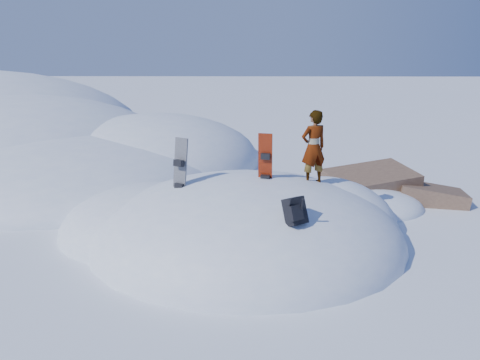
{
  "coord_description": "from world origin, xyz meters",
  "views": [
    {
      "loc": [
        -0.0,
        -9.72,
        4.24
      ],
      "look_at": [
        -0.16,
        0.3,
        1.37
      ],
      "focal_mm": 35.0,
      "sensor_mm": 36.0,
      "label": 1
    }
  ],
  "objects_px": {
    "snowboard_red": "(265,169)",
    "snowboard_dark": "(180,177)",
    "backpack": "(295,211)",
    "person": "(313,148)"
  },
  "relations": [
    {
      "from": "snowboard_red",
      "to": "snowboard_dark",
      "type": "relative_size",
      "value": 0.96
    },
    {
      "from": "person",
      "to": "snowboard_red",
      "type": "bearing_deg",
      "value": -9.12
    },
    {
      "from": "snowboard_dark",
      "to": "backpack",
      "type": "height_order",
      "value": "snowboard_dark"
    },
    {
      "from": "snowboard_dark",
      "to": "person",
      "type": "bearing_deg",
      "value": 41.89
    },
    {
      "from": "snowboard_red",
      "to": "person",
      "type": "height_order",
      "value": "person"
    },
    {
      "from": "backpack",
      "to": "person",
      "type": "xyz_separation_m",
      "value": [
        0.59,
        2.11,
        0.72
      ]
    },
    {
      "from": "snowboard_red",
      "to": "snowboard_dark",
      "type": "xyz_separation_m",
      "value": [
        -1.83,
        -0.25,
        -0.11
      ]
    },
    {
      "from": "person",
      "to": "backpack",
      "type": "bearing_deg",
      "value": 50.43
    },
    {
      "from": "backpack",
      "to": "person",
      "type": "bearing_deg",
      "value": 40.98
    },
    {
      "from": "snowboard_dark",
      "to": "person",
      "type": "relative_size",
      "value": 1.03
    }
  ]
}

